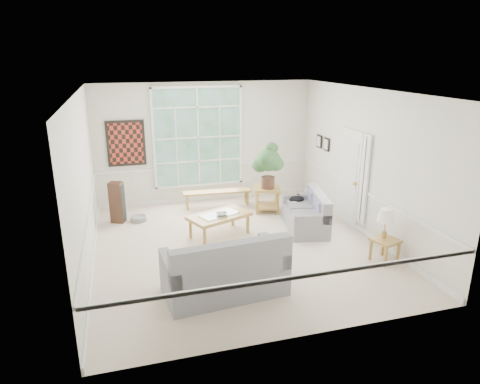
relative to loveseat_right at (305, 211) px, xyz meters
name	(u,v)px	position (x,y,z in m)	size (l,w,h in m)	color
floor	(238,246)	(-1.65, -0.48, -0.41)	(5.50, 6.00, 0.01)	beige
ceiling	(238,91)	(-1.65, -0.48, 2.60)	(5.50, 6.00, 0.02)	white
wall_back	(206,143)	(-1.65, 2.52, 1.10)	(5.50, 0.02, 3.00)	silver
wall_front	(303,234)	(-1.65, -3.48, 1.10)	(5.50, 0.02, 3.00)	silver
wall_left	(83,184)	(-4.40, -0.48, 1.10)	(0.02, 6.00, 3.00)	silver
wall_right	(367,163)	(1.10, -0.48, 1.10)	(0.02, 6.00, 3.00)	silver
window_back	(198,138)	(-1.85, 2.48, 1.25)	(2.30, 0.08, 2.40)	white
entry_door	(349,177)	(1.06, 0.12, 0.65)	(0.08, 0.90, 2.10)	white
door_sidelight	(364,180)	(1.06, -0.51, 0.75)	(0.08, 0.26, 1.90)	white
wall_art	(126,143)	(-3.60, 2.47, 1.20)	(0.90, 0.06, 1.10)	maroon
wall_frame_near	(326,144)	(1.06, 1.27, 1.15)	(0.04, 0.26, 0.32)	black
wall_frame_far	(319,141)	(1.06, 1.67, 1.15)	(0.04, 0.26, 0.32)	black
loveseat_right	(305,211)	(0.00, 0.00, 0.00)	(0.77, 1.49, 0.80)	gray
loveseat_front	(224,263)	(-2.32, -2.08, 0.10)	(1.87, 0.97, 1.01)	gray
coffee_table	(219,225)	(-1.88, 0.12, -0.17)	(1.26, 0.69, 0.47)	olive
pewter_bowl	(222,214)	(-1.84, 0.04, 0.10)	(0.28, 0.28, 0.07)	gray
window_bench	(217,199)	(-1.52, 1.91, -0.21)	(1.69, 0.33, 0.39)	olive
end_table	(267,199)	(-0.44, 1.25, -0.10)	(0.61, 0.61, 0.61)	olive
houseplant	(268,166)	(-0.45, 1.17, 0.75)	(0.64, 0.64, 1.09)	#305B2F
side_table	(384,250)	(0.75, -1.84, -0.18)	(0.43, 0.43, 0.44)	olive
table_lamp	(385,223)	(0.76, -1.77, 0.31)	(0.32, 0.32, 0.55)	silver
pet_bed	(139,218)	(-3.47, 1.44, -0.35)	(0.38, 0.38, 0.11)	gray
floor_speaker	(117,202)	(-3.91, 1.48, 0.07)	(0.29, 0.23, 0.94)	#3C2419
cat	(297,199)	(0.02, 0.53, 0.09)	(0.35, 0.25, 0.17)	black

